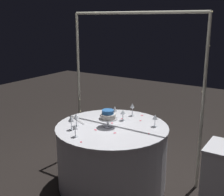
# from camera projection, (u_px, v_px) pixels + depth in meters

# --- Properties ---
(ground_plane) EXTENTS (12.00, 12.00, 0.00)m
(ground_plane) POSITION_uv_depth(u_px,v_px,m) (112.00, 183.00, 3.71)
(ground_plane) COLOR black
(decorative_arch) EXTENTS (1.86, 0.05, 2.08)m
(decorative_arch) POSITION_uv_depth(u_px,v_px,m) (134.00, 71.00, 3.77)
(decorative_arch) COLOR #B7B29E
(decorative_arch) RESTS_ON ground
(main_table) EXTENTS (1.34, 1.34, 0.76)m
(main_table) POSITION_uv_depth(u_px,v_px,m) (112.00, 155.00, 3.61)
(main_table) COLOR white
(main_table) RESTS_ON ground
(tiered_cake) EXTENTS (0.22, 0.22, 0.21)m
(tiered_cake) POSITION_uv_depth(u_px,v_px,m) (108.00, 116.00, 3.46)
(tiered_cake) COLOR silver
(tiered_cake) RESTS_ON main_table
(wine_glass_0) EXTENTS (0.06, 0.06, 0.15)m
(wine_glass_0) POSITION_uv_depth(u_px,v_px,m) (76.00, 117.00, 3.50)
(wine_glass_0) COLOR silver
(wine_glass_0) RESTS_ON main_table
(wine_glass_1) EXTENTS (0.07, 0.07, 0.17)m
(wine_glass_1) POSITION_uv_depth(u_px,v_px,m) (71.00, 119.00, 3.37)
(wine_glass_1) COLOR silver
(wine_glass_1) RESTS_ON main_table
(wine_glass_2) EXTENTS (0.06, 0.06, 0.15)m
(wine_glass_2) POSITION_uv_depth(u_px,v_px,m) (155.00, 118.00, 3.48)
(wine_glass_2) COLOR silver
(wine_glass_2) RESTS_ON main_table
(wine_glass_3) EXTENTS (0.06, 0.06, 0.17)m
(wine_glass_3) POSITION_uv_depth(u_px,v_px,m) (132.00, 107.00, 3.86)
(wine_glass_3) COLOR silver
(wine_glass_3) RESTS_ON main_table
(wine_glass_4) EXTENTS (0.06, 0.06, 0.14)m
(wine_glass_4) POSITION_uv_depth(u_px,v_px,m) (123.00, 113.00, 3.69)
(wine_glass_4) COLOR silver
(wine_glass_4) RESTS_ON main_table
(wine_glass_5) EXTENTS (0.06, 0.06, 0.15)m
(wine_glass_5) POSITION_uv_depth(u_px,v_px,m) (115.00, 109.00, 3.79)
(wine_glass_5) COLOR silver
(wine_glass_5) RESTS_ON main_table
(wine_glass_6) EXTENTS (0.06, 0.06, 0.14)m
(wine_glass_6) POSITION_uv_depth(u_px,v_px,m) (75.00, 128.00, 3.18)
(wine_glass_6) COLOR silver
(wine_glass_6) RESTS_ON main_table
(cake_knife) EXTENTS (0.28, 0.14, 0.01)m
(cake_knife) POSITION_uv_depth(u_px,v_px,m) (78.00, 120.00, 3.70)
(cake_knife) COLOR silver
(cake_knife) RESTS_ON main_table
(rose_petal_0) EXTENTS (0.03, 0.04, 0.00)m
(rose_petal_0) POSITION_uv_depth(u_px,v_px,m) (112.00, 123.00, 3.61)
(rose_petal_0) COLOR #E02D47
(rose_petal_0) RESTS_ON main_table
(rose_petal_1) EXTENTS (0.04, 0.03, 0.00)m
(rose_petal_1) POSITION_uv_depth(u_px,v_px,m) (142.00, 115.00, 3.90)
(rose_petal_1) COLOR #E02D47
(rose_petal_1) RESTS_ON main_table
(rose_petal_2) EXTENTS (0.04, 0.03, 0.00)m
(rose_petal_2) POSITION_uv_depth(u_px,v_px,m) (81.00, 142.00, 3.06)
(rose_petal_2) COLOR #E02D47
(rose_petal_2) RESTS_ON main_table
(rose_petal_3) EXTENTS (0.04, 0.04, 0.00)m
(rose_petal_3) POSITION_uv_depth(u_px,v_px,m) (141.00, 121.00, 3.70)
(rose_petal_3) COLOR #E02D47
(rose_petal_3) RESTS_ON main_table
(rose_petal_4) EXTENTS (0.02, 0.03, 0.00)m
(rose_petal_4) POSITION_uv_depth(u_px,v_px,m) (108.00, 120.00, 3.72)
(rose_petal_4) COLOR #E02D47
(rose_petal_4) RESTS_ON main_table
(rose_petal_5) EXTENTS (0.03, 0.04, 0.00)m
(rose_petal_5) POSITION_uv_depth(u_px,v_px,m) (122.00, 119.00, 3.77)
(rose_petal_5) COLOR #E02D47
(rose_petal_5) RESTS_ON main_table
(rose_petal_6) EXTENTS (0.04, 0.04, 0.00)m
(rose_petal_6) POSITION_uv_depth(u_px,v_px,m) (115.00, 133.00, 3.30)
(rose_petal_6) COLOR #E02D47
(rose_petal_6) RESTS_ON main_table
(rose_petal_7) EXTENTS (0.04, 0.03, 0.00)m
(rose_petal_7) POSITION_uv_depth(u_px,v_px,m) (95.00, 130.00, 3.40)
(rose_petal_7) COLOR #E02D47
(rose_petal_7) RESTS_ON main_table
(rose_petal_8) EXTENTS (0.04, 0.04, 0.00)m
(rose_petal_8) POSITION_uv_depth(u_px,v_px,m) (109.00, 114.00, 3.97)
(rose_petal_8) COLOR #E02D47
(rose_petal_8) RESTS_ON main_table
(rose_petal_9) EXTENTS (0.02, 0.03, 0.00)m
(rose_petal_9) POSITION_uv_depth(u_px,v_px,m) (149.00, 134.00, 3.28)
(rose_petal_9) COLOR #E02D47
(rose_petal_9) RESTS_ON main_table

